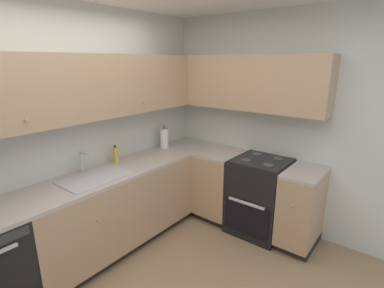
# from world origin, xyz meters

# --- Properties ---
(wall_back) EXTENTS (4.07, 0.05, 2.57)m
(wall_back) POSITION_xyz_m (0.00, 1.47, 1.29)
(wall_back) COLOR silver
(wall_back) RESTS_ON ground_plane
(wall_right) EXTENTS (0.05, 2.98, 2.57)m
(wall_right) POSITION_xyz_m (2.01, 0.00, 1.29)
(wall_right) COLOR silver
(wall_right) RESTS_ON ground_plane
(lower_cabinets_back) EXTENTS (1.92, 0.62, 0.87)m
(lower_cabinets_back) POSITION_xyz_m (0.42, 1.14, 0.44)
(lower_cabinets_back) COLOR tan
(lower_cabinets_back) RESTS_ON ground_plane
(countertop_back) EXTENTS (3.12, 0.60, 0.03)m
(countertop_back) POSITION_xyz_m (0.42, 1.14, 0.88)
(countertop_back) COLOR #B7A89E
(countertop_back) RESTS_ON lower_cabinets_back
(lower_cabinets_right) EXTENTS (0.62, 1.48, 0.87)m
(lower_cabinets_right) POSITION_xyz_m (1.69, 0.15, 0.44)
(lower_cabinets_right) COLOR tan
(lower_cabinets_right) RESTS_ON ground_plane
(countertop_right) EXTENTS (0.60, 1.48, 0.03)m
(countertop_right) POSITION_xyz_m (1.68, 0.15, 0.88)
(countertop_right) COLOR #B7A89E
(countertop_right) RESTS_ON lower_cabinets_right
(oven_range) EXTENTS (0.68, 0.62, 1.05)m
(oven_range) POSITION_xyz_m (1.70, 0.04, 0.46)
(oven_range) COLOR black
(oven_range) RESTS_ON ground_plane
(upper_cabinets_back) EXTENTS (2.80, 0.34, 0.63)m
(upper_cabinets_back) POSITION_xyz_m (0.26, 1.28, 1.77)
(upper_cabinets_back) COLOR tan
(upper_cabinets_right) EXTENTS (0.32, 2.03, 0.63)m
(upper_cabinets_right) POSITION_xyz_m (1.82, 0.43, 1.77)
(upper_cabinets_right) COLOR tan
(sink) EXTENTS (0.66, 0.40, 0.10)m
(sink) POSITION_xyz_m (0.20, 1.11, 0.86)
(sink) COLOR #B7B7BC
(sink) RESTS_ON countertop_back
(faucet) EXTENTS (0.07, 0.16, 0.23)m
(faucet) POSITION_xyz_m (0.21, 1.32, 1.04)
(faucet) COLOR silver
(faucet) RESTS_ON countertop_back
(soap_bottle) EXTENTS (0.05, 0.05, 0.21)m
(soap_bottle) POSITION_xyz_m (0.61, 1.32, 0.99)
(soap_bottle) COLOR gold
(soap_bottle) RESTS_ON countertop_back
(paper_towel_roll) EXTENTS (0.11, 0.11, 0.31)m
(paper_towel_roll) POSITION_xyz_m (1.39, 1.30, 1.03)
(paper_towel_roll) COLOR white
(paper_towel_roll) RESTS_ON countertop_back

